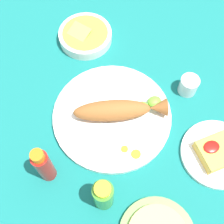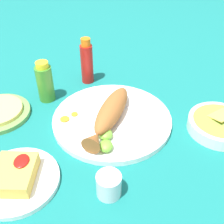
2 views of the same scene
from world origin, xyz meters
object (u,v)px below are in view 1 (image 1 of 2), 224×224
object	(u,v)px
fork_near	(86,101)
hot_sauce_bottle_red	(44,165)
salt_cup	(188,86)
guacamole_bowl	(85,36)
fried_fish	(118,110)
hot_sauce_bottle_green	(103,195)
fork_far	(97,92)
side_plate_fries	(217,154)
main_plate	(112,116)

from	to	relation	value
fork_near	hot_sauce_bottle_red	world-z (taller)	hot_sauce_bottle_red
salt_cup	guacamole_bowl	size ratio (longest dim) A/B	0.33
fried_fish	hot_sauce_bottle_green	distance (m)	0.26
fork_far	side_plate_fries	size ratio (longest dim) A/B	0.71
main_plate	hot_sauce_bottle_green	bearing A→B (deg)	62.84
fork_near	fork_far	world-z (taller)	same
hot_sauce_bottle_green	salt_cup	xyz separation A→B (m)	(-0.38, -0.23, -0.04)
hot_sauce_bottle_red	guacamole_bowl	bearing A→B (deg)	-122.20
hot_sauce_bottle_red	side_plate_fries	world-z (taller)	hot_sauce_bottle_red
fork_near	hot_sauce_bottle_red	distance (m)	0.25
fork_near	salt_cup	size ratio (longest dim) A/B	3.02
fried_fish	side_plate_fries	distance (m)	0.32
main_plate	guacamole_bowl	world-z (taller)	guacamole_bowl
main_plate	fork_near	xyz separation A→B (m)	(0.06, -0.07, 0.01)
fork_far	guacamole_bowl	distance (m)	0.23
side_plate_fries	main_plate	bearing A→B (deg)	-43.65
fried_fish	hot_sauce_bottle_green	world-z (taller)	hot_sauce_bottle_green
fried_fish	hot_sauce_bottle_red	size ratio (longest dim) A/B	1.68
fried_fish	guacamole_bowl	xyz separation A→B (m)	(-0.01, -0.33, -0.03)
main_plate	fork_far	bearing A→B (deg)	-80.93
fried_fish	hot_sauce_bottle_green	bearing A→B (deg)	76.65
salt_cup	guacamole_bowl	bearing A→B (deg)	-53.66
salt_cup	guacamole_bowl	xyz separation A→B (m)	(0.23, -0.32, -0.00)
fried_fish	hot_sauce_bottle_green	size ratio (longest dim) A/B	2.01
hot_sauce_bottle_green	guacamole_bowl	bearing A→B (deg)	-104.84
fried_fish	hot_sauce_bottle_red	distance (m)	0.27
hot_sauce_bottle_red	fried_fish	bearing A→B (deg)	-160.09
fork_far	hot_sauce_bottle_green	xyz separation A→B (m)	(0.10, 0.32, 0.05)
main_plate	fork_far	xyz separation A→B (m)	(0.01, -0.09, 0.01)
main_plate	fried_fish	world-z (taller)	fried_fish
main_plate	fork_far	distance (m)	0.10
fried_fish	fork_far	distance (m)	0.11
main_plate	salt_cup	xyz separation A→B (m)	(-0.26, -0.00, 0.02)
hot_sauce_bottle_red	side_plate_fries	distance (m)	0.50
salt_cup	side_plate_fries	size ratio (longest dim) A/B	0.28
side_plate_fries	guacamole_bowl	xyz separation A→B (m)	(0.21, -0.55, 0.01)
fried_fish	side_plate_fries	bearing A→B (deg)	152.89
fried_fish	fork_near	distance (m)	0.11
fork_far	guacamole_bowl	size ratio (longest dim) A/B	0.81
side_plate_fries	guacamole_bowl	size ratio (longest dim) A/B	1.14
fork_near	side_plate_fries	world-z (taller)	fork_near
fork_near	fork_far	size ratio (longest dim) A/B	1.21
fried_fish	salt_cup	size ratio (longest dim) A/B	4.75
main_plate	side_plate_fries	world-z (taller)	main_plate
fried_fish	guacamole_bowl	distance (m)	0.33
hot_sauce_bottle_green	side_plate_fries	size ratio (longest dim) A/B	0.67
fork_near	guacamole_bowl	bearing A→B (deg)	-36.30
fork_near	guacamole_bowl	world-z (taller)	guacamole_bowl
main_plate	hot_sauce_bottle_red	size ratio (longest dim) A/B	2.15
guacamole_bowl	fried_fish	bearing A→B (deg)	88.20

